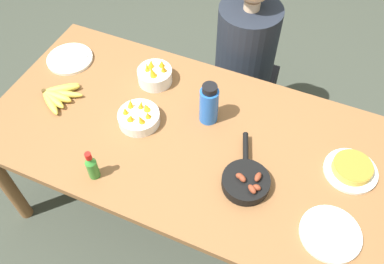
% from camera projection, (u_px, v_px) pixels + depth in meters
% --- Properties ---
extents(ground_plane, '(14.00, 14.00, 0.00)m').
position_uv_depth(ground_plane, '(192.00, 210.00, 2.40)').
color(ground_plane, '#383D33').
extents(dining_table, '(1.89, 0.93, 0.73)m').
position_uv_depth(dining_table, '(192.00, 147.00, 1.89)').
color(dining_table, brown).
rests_on(dining_table, ground_plane).
extents(banana_bunch, '(0.20, 0.23, 0.04)m').
position_uv_depth(banana_bunch, '(58.00, 95.00, 1.95)').
color(banana_bunch, gold).
rests_on(banana_bunch, dining_table).
extents(skillet, '(0.20, 0.33, 0.08)m').
position_uv_depth(skillet, '(246.00, 181.00, 1.65)').
color(skillet, black).
rests_on(skillet, dining_table).
extents(frittata_plate_center, '(0.22, 0.22, 0.05)m').
position_uv_depth(frittata_plate_center, '(352.00, 169.00, 1.69)').
color(frittata_plate_center, silver).
rests_on(frittata_plate_center, dining_table).
extents(empty_plate_near_front, '(0.24, 0.24, 0.02)m').
position_uv_depth(empty_plate_near_front, '(70.00, 59.00, 2.12)').
color(empty_plate_near_front, silver).
rests_on(empty_plate_near_front, dining_table).
extents(empty_plate_far_left, '(0.23, 0.23, 0.02)m').
position_uv_depth(empty_plate_far_left, '(330.00, 234.00, 1.53)').
color(empty_plate_far_left, silver).
rests_on(empty_plate_far_left, dining_table).
extents(fruit_bowl_mango, '(0.19, 0.19, 0.11)m').
position_uv_depth(fruit_bowl_mango, '(139.00, 117.00, 1.85)').
color(fruit_bowl_mango, silver).
rests_on(fruit_bowl_mango, dining_table).
extents(fruit_bowl_citrus, '(0.17, 0.17, 0.13)m').
position_uv_depth(fruit_bowl_citrus, '(155.00, 75.00, 2.00)').
color(fruit_bowl_citrus, silver).
rests_on(fruit_bowl_citrus, dining_table).
extents(water_bottle, '(0.09, 0.09, 0.21)m').
position_uv_depth(water_bottle, '(209.00, 104.00, 1.80)').
color(water_bottle, blue).
rests_on(water_bottle, dining_table).
extents(hot_sauce_bottle, '(0.05, 0.05, 0.16)m').
position_uv_depth(hot_sauce_bottle, '(92.00, 166.00, 1.64)').
color(hot_sauce_bottle, '#337F2D').
rests_on(hot_sauce_bottle, dining_table).
extents(person_figure, '(0.37, 0.37, 1.17)m').
position_uv_depth(person_figure, '(243.00, 73.00, 2.42)').
color(person_figure, black).
rests_on(person_figure, ground_plane).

